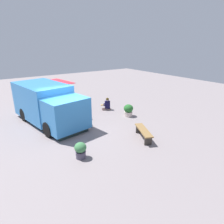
{
  "coord_description": "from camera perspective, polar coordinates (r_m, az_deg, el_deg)",
  "views": [
    {
      "loc": [
        -3.74,
        -9.27,
        4.5
      ],
      "look_at": [
        2.15,
        -0.8,
        0.87
      ],
      "focal_mm": 31.5,
      "sensor_mm": 36.0,
      "label": 1
    }
  ],
  "objects": [
    {
      "name": "ground_plane",
      "position": [
        10.96,
        -11.73,
        -5.3
      ],
      "size": [
        40.0,
        40.0,
        0.0
      ],
      "primitive_type": "plane",
      "color": "gray"
    },
    {
      "name": "food_truck",
      "position": [
        12.06,
        -18.01,
        1.95
      ],
      "size": [
        3.23,
        5.53,
        2.25
      ],
      "color": "#3280C7",
      "rests_on": "ground_plane"
    },
    {
      "name": "person_customer",
      "position": [
        13.94,
        -1.47,
        2.06
      ],
      "size": [
        0.77,
        0.63,
        0.88
      ],
      "color": "#81615D",
      "rests_on": "ground_plane"
    },
    {
      "name": "planter_flowering_near",
      "position": [
        12.73,
        4.78,
        0.55
      ],
      "size": [
        0.61,
        0.61,
        0.78
      ],
      "color": "beige",
      "rests_on": "ground_plane"
    },
    {
      "name": "planter_flowering_far",
      "position": [
        8.29,
        -9.13,
        -10.78
      ],
      "size": [
        0.5,
        0.5,
        0.69
      ],
      "color": "#4A4558",
      "rests_on": "ground_plane"
    },
    {
      "name": "plaza_bench",
      "position": [
        9.87,
        9.12,
        -5.71
      ],
      "size": [
        1.05,
        1.69,
        0.47
      ],
      "color": "olive",
      "rests_on": "ground_plane"
    }
  ]
}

